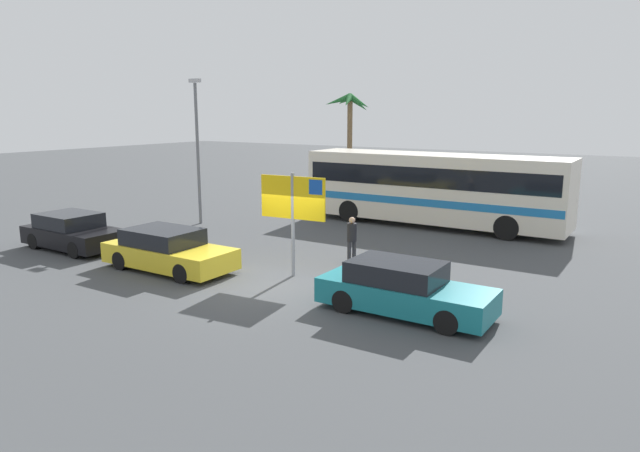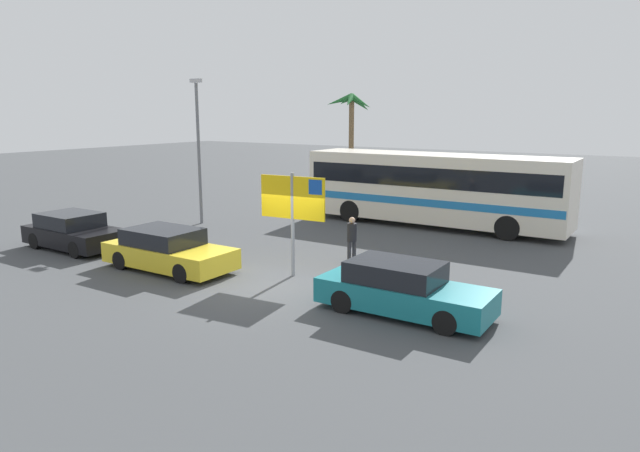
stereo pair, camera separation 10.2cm
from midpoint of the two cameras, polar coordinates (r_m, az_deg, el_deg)
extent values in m
plane|color=#424447|center=(16.84, -4.90, -5.89)|extent=(120.00, 120.00, 0.00)
cube|color=silver|center=(25.54, 11.54, 3.83)|extent=(11.48, 2.62, 2.90)
cube|color=black|center=(25.48, 11.59, 5.06)|extent=(11.02, 2.64, 0.84)
cube|color=#1E70B7|center=(25.61, 11.49, 2.71)|extent=(11.37, 2.64, 0.32)
cylinder|color=black|center=(25.83, 19.76, 0.72)|extent=(1.00, 0.28, 1.00)
cylinder|color=black|center=(23.56, 18.44, -0.17)|extent=(1.00, 0.28, 1.00)
cylinder|color=black|center=(28.23, 5.58, 2.21)|extent=(1.00, 0.28, 1.00)
cylinder|color=black|center=(26.17, 3.21, 1.51)|extent=(1.00, 0.28, 1.00)
cylinder|color=gray|center=(17.30, -2.59, 0.08)|extent=(0.11, 0.11, 3.20)
cube|color=yellow|center=(17.16, -2.62, 2.87)|extent=(2.20, 0.25, 1.30)
cube|color=#1447A8|center=(16.72, -0.26, 3.93)|extent=(0.44, 0.11, 0.44)
cube|color=#19757F|center=(14.45, 8.68, -6.93)|extent=(4.37, 1.66, 0.64)
cube|color=black|center=(14.38, 7.79, -4.57)|extent=(2.27, 1.52, 0.52)
cylinder|color=black|center=(14.73, 14.72, -7.58)|extent=(0.60, 0.16, 0.60)
cylinder|color=black|center=(13.38, 12.68, -9.44)|extent=(0.60, 0.16, 0.60)
cylinder|color=black|center=(15.71, 5.25, -6.04)|extent=(0.60, 0.16, 0.60)
cylinder|color=black|center=(14.45, 2.47, -7.57)|extent=(0.60, 0.16, 0.60)
cube|color=yellow|center=(18.81, -14.71, -2.84)|extent=(4.44, 1.84, 0.64)
cube|color=black|center=(18.87, -15.35, -1.02)|extent=(2.31, 1.68, 0.52)
cylinder|color=black|center=(18.49, -9.87, -3.48)|extent=(0.60, 0.16, 0.60)
cylinder|color=black|center=(17.33, -13.60, -4.64)|extent=(0.60, 0.16, 0.60)
cylinder|color=black|center=(20.39, -15.60, -2.33)|extent=(0.60, 0.16, 0.60)
cylinder|color=black|center=(19.35, -19.28, -3.28)|extent=(0.60, 0.16, 0.60)
cube|color=black|center=(22.84, -23.27, -0.92)|extent=(4.01, 1.88, 0.64)
cube|color=black|center=(22.93, -23.71, 0.57)|extent=(2.09, 1.71, 0.52)
cylinder|color=black|center=(22.35, -19.68, -1.39)|extent=(0.60, 0.17, 0.60)
cylinder|color=black|center=(21.41, -23.27, -2.20)|extent=(0.60, 0.17, 0.60)
cylinder|color=black|center=(24.34, -23.20, -0.64)|extent=(0.60, 0.17, 0.60)
cylinder|color=black|center=(23.48, -26.61, -1.35)|extent=(0.60, 0.17, 0.60)
cylinder|color=#2D2D33|center=(18.92, 3.11, -2.71)|extent=(0.13, 0.13, 0.77)
cylinder|color=#2D2D33|center=(19.00, 3.60, -2.66)|extent=(0.13, 0.13, 0.77)
cylinder|color=black|center=(18.80, 3.38, -0.64)|extent=(0.32, 0.32, 0.61)
sphere|color=tan|center=(18.72, 3.39, 0.59)|extent=(0.21, 0.21, 0.21)
cylinder|color=slate|center=(26.00, -11.95, 7.01)|extent=(0.14, 0.14, 6.22)
cube|color=#B2B2B7|center=(25.97, -12.25, 14.09)|extent=(0.56, 0.20, 0.16)
cylinder|color=brown|center=(35.85, 3.24, 7.97)|extent=(0.32, 0.32, 5.69)
cone|color=#23662D|center=(35.33, 4.21, 12.32)|extent=(1.68, 0.73, 1.05)
cone|color=#23662D|center=(36.22, 4.14, 12.17)|extent=(0.98, 1.64, 1.20)
cone|color=#23662D|center=(36.47, 2.71, 12.49)|extent=(1.62, 1.26, 0.84)
cone|color=#23662D|center=(35.68, 2.05, 12.47)|extent=(1.57, 1.36, 0.90)
cone|color=#23662D|center=(35.06, 3.06, 12.42)|extent=(0.95, 1.70, 0.96)
camera|label=1|loc=(0.05, -89.84, 0.03)|focal=31.86mm
camera|label=2|loc=(0.05, 90.16, -0.03)|focal=31.86mm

